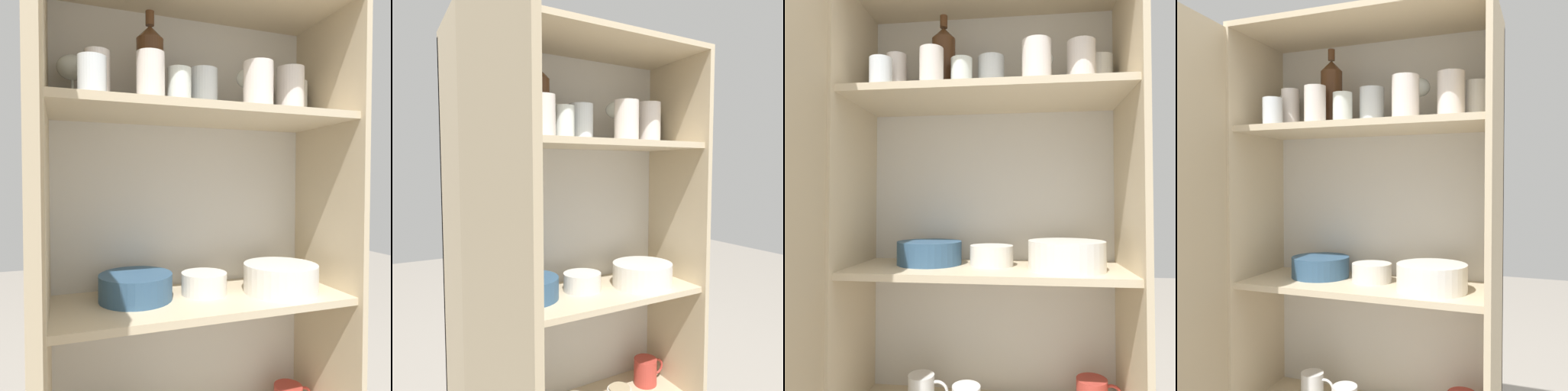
% 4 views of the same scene
% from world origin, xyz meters
% --- Properties ---
extents(cupboard_back_panel, '(0.83, 0.02, 1.52)m').
position_xyz_m(cupboard_back_panel, '(0.00, 0.31, 0.76)').
color(cupboard_back_panel, silver).
rests_on(cupboard_back_panel, ground_plane).
extents(cupboard_side_left, '(0.02, 0.34, 1.52)m').
position_xyz_m(cupboard_side_left, '(-0.40, 0.15, 0.76)').
color(cupboard_side_left, '#CCB793').
rests_on(cupboard_side_left, ground_plane).
extents(cupboard_side_right, '(0.02, 0.34, 1.52)m').
position_xyz_m(cupboard_side_right, '(0.40, 0.15, 0.76)').
color(cupboard_side_right, '#CCB793').
rests_on(cupboard_side_right, ground_plane).
extents(shelf_board_middle, '(0.79, 0.30, 0.02)m').
position_xyz_m(shelf_board_middle, '(0.00, 0.15, 0.70)').
color(shelf_board_middle, beige).
extents(shelf_board_upper, '(0.79, 0.30, 0.02)m').
position_xyz_m(shelf_board_upper, '(0.00, 0.15, 1.20)').
color(shelf_board_upper, beige).
extents(tumbler_glass_0, '(0.06, 0.06, 0.11)m').
position_xyz_m(tumbler_glass_0, '(-0.07, 0.14, 1.26)').
color(tumbler_glass_0, white).
rests_on(tumbler_glass_0, shelf_board_upper).
extents(tumbler_glass_1, '(0.07, 0.07, 0.13)m').
position_xyz_m(tumbler_glass_1, '(-0.15, 0.10, 1.28)').
color(tumbler_glass_1, silver).
rests_on(tumbler_glass_1, shelf_board_upper).
extents(tumbler_glass_2, '(0.06, 0.06, 0.13)m').
position_xyz_m(tumbler_glass_2, '(-0.28, 0.16, 1.28)').
color(tumbler_glass_2, silver).
rests_on(tumbler_glass_2, shelf_board_upper).
extents(tumbler_glass_3, '(0.07, 0.07, 0.09)m').
position_xyz_m(tumbler_glass_3, '(-0.30, 0.08, 1.26)').
color(tumbler_glass_3, white).
rests_on(tumbler_glass_3, shelf_board_upper).
extents(tumbler_glass_4, '(0.08, 0.08, 0.13)m').
position_xyz_m(tumbler_glass_4, '(0.34, 0.23, 1.28)').
color(tumbler_glass_4, white).
rests_on(tumbler_glass_4, shelf_board_upper).
extents(tumbler_glass_5, '(0.08, 0.08, 0.14)m').
position_xyz_m(tumbler_glass_5, '(0.15, 0.11, 1.28)').
color(tumbler_glass_5, silver).
rests_on(tumbler_glass_5, shelf_board_upper).
extents(tumbler_glass_6, '(0.08, 0.08, 0.12)m').
position_xyz_m(tumbler_glass_6, '(0.01, 0.18, 1.27)').
color(tumbler_glass_6, white).
rests_on(tumbler_glass_6, shelf_board_upper).
extents(tumbler_glass_7, '(0.08, 0.08, 0.15)m').
position_xyz_m(tumbler_glass_7, '(0.27, 0.15, 1.28)').
color(tumbler_glass_7, silver).
rests_on(tumbler_glass_7, shelf_board_upper).
extents(wine_glass_0, '(0.07, 0.07, 0.15)m').
position_xyz_m(wine_glass_0, '(0.16, 0.20, 1.32)').
color(wine_glass_0, white).
rests_on(wine_glass_0, shelf_board_upper).
extents(wine_glass_1, '(0.08, 0.08, 0.14)m').
position_xyz_m(wine_glass_1, '(-0.33, 0.24, 1.32)').
color(wine_glass_1, white).
rests_on(wine_glass_1, shelf_board_upper).
extents(wine_bottle, '(0.07, 0.07, 0.26)m').
position_xyz_m(wine_bottle, '(-0.14, 0.19, 1.33)').
color(wine_bottle, '#4C2D19').
rests_on(wine_bottle, shelf_board_upper).
extents(plate_stack_white, '(0.21, 0.21, 0.08)m').
position_xyz_m(plate_stack_white, '(0.23, 0.12, 0.75)').
color(plate_stack_white, white).
rests_on(plate_stack_white, shelf_board_middle).
extents(mixing_bowl_large, '(0.20, 0.20, 0.07)m').
position_xyz_m(mixing_bowl_large, '(-0.18, 0.19, 0.74)').
color(mixing_bowl_large, '#33567A').
rests_on(mixing_bowl_large, shelf_board_middle).
extents(serving_bowl_small, '(0.13, 0.13, 0.06)m').
position_xyz_m(serving_bowl_small, '(0.01, 0.18, 0.74)').
color(serving_bowl_small, silver).
rests_on(serving_bowl_small, shelf_board_middle).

